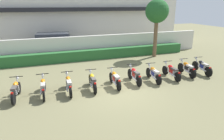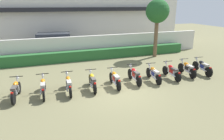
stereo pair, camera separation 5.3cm
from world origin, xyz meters
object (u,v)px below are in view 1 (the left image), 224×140
motorcycle_in_row_2 (43,87)px  motorcycle_in_row_10 (202,67)px  tree_near_inspector (157,12)px  motorcycle_in_row_1 (16,90)px  parked_car (56,44)px  motorcycle_in_row_4 (92,81)px  motorcycle_in_row_9 (187,68)px  motorcycle_in_row_7 (154,74)px  motorcycle_in_row_3 (69,84)px  motorcycle_in_row_6 (134,75)px  motorcycle_in_row_5 (115,79)px  motorcycle_in_row_8 (171,71)px

motorcycle_in_row_2 → motorcycle_in_row_10: motorcycle_in_row_10 is taller
tree_near_inspector → motorcycle_in_row_1: (-10.33, -4.84, -3.15)m
parked_car → motorcycle_in_row_10: 11.73m
motorcycle_in_row_4 → motorcycle_in_row_9: bearing=-84.8°
motorcycle_in_row_9 → motorcycle_in_row_10: 1.13m
parked_car → motorcycle_in_row_9: (7.04, -8.35, -0.49)m
parked_car → tree_near_inspector: (7.70, -3.51, 2.66)m
motorcycle_in_row_7 → parked_car: bearing=33.6°
motorcycle_in_row_3 → motorcycle_in_row_10: 8.38m
motorcycle_in_row_3 → motorcycle_in_row_4: 1.22m
motorcycle_in_row_3 → motorcycle_in_row_6: (3.67, 0.10, 0.00)m
tree_near_inspector → motorcycle_in_row_2: tree_near_inspector is taller
motorcycle_in_row_5 → motorcycle_in_row_8: 3.61m
parked_car → motorcycle_in_row_8: size_ratio=2.52×
motorcycle_in_row_3 → motorcycle_in_row_4: (1.22, -0.00, -0.00)m
motorcycle_in_row_1 → motorcycle_in_row_10: (10.79, -0.06, 0.01)m
motorcycle_in_row_6 → motorcycle_in_row_7: 1.15m
motorcycle_in_row_2 → motorcycle_in_row_8: 7.25m
motorcycle_in_row_3 → motorcycle_in_row_8: motorcycle_in_row_3 is taller
tree_near_inspector → motorcycle_in_row_10: size_ratio=2.36×
motorcycle_in_row_1 → motorcycle_in_row_9: bearing=-83.3°
tree_near_inspector → motorcycle_in_row_7: size_ratio=2.48×
motorcycle_in_row_6 → motorcycle_in_row_4: bearing=95.5°
tree_near_inspector → motorcycle_in_row_8: 6.16m
motorcycle_in_row_5 → motorcycle_in_row_10: (5.94, 0.12, 0.02)m
motorcycle_in_row_5 → motorcycle_in_row_7: (2.37, 0.01, 0.00)m
motorcycle_in_row_3 → motorcycle_in_row_5: 2.44m
motorcycle_in_row_1 → motorcycle_in_row_8: (8.46, -0.11, -0.01)m
motorcycle_in_row_4 → motorcycle_in_row_10: size_ratio=0.93×
motorcycle_in_row_3 → motorcycle_in_row_10: size_ratio=0.98×
motorcycle_in_row_2 → motorcycle_in_row_6: 4.86m
motorcycle_in_row_2 → motorcycle_in_row_10: bearing=-87.7°
motorcycle_in_row_2 → motorcycle_in_row_4: bearing=-89.6°
motorcycle_in_row_2 → motorcycle_in_row_4: motorcycle_in_row_2 is taller
motorcycle_in_row_4 → motorcycle_in_row_6: size_ratio=0.99×
motorcycle_in_row_5 → parked_car: bearing=17.1°
motorcycle_in_row_2 → motorcycle_in_row_5: 3.63m
motorcycle_in_row_4 → motorcycle_in_row_2: bearing=92.2°
tree_near_inspector → motorcycle_in_row_7: tree_near_inspector is taller
parked_car → motorcycle_in_row_7: parked_car is taller
motorcycle_in_row_3 → motorcycle_in_row_10: motorcycle_in_row_10 is taller
parked_car → motorcycle_in_row_10: parked_car is taller
motorcycle_in_row_9 → motorcycle_in_row_1: bearing=95.3°
motorcycle_in_row_8 → motorcycle_in_row_9: 1.21m
parked_car → motorcycle_in_row_4: parked_car is taller
motorcycle_in_row_7 → tree_near_inspector: bearing=-26.6°
tree_near_inspector → motorcycle_in_row_4: size_ratio=2.55×
tree_near_inspector → motorcycle_in_row_4: 8.91m
parked_car → motorcycle_in_row_2: (-1.40, -8.39, -0.49)m
motorcycle_in_row_1 → motorcycle_in_row_5: 4.85m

